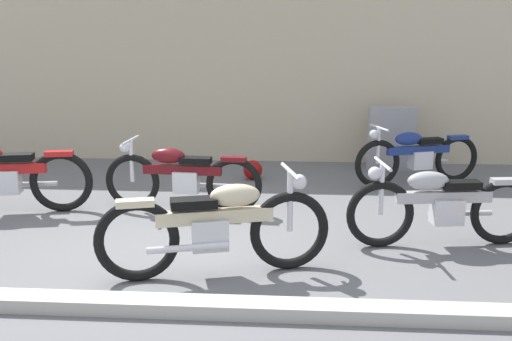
# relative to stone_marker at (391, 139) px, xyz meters

# --- Properties ---
(ground_plane) EXTENTS (40.00, 40.00, 0.00)m
(ground_plane) POSITION_rel_stone_marker_xyz_m (-2.87, -3.88, -0.52)
(ground_plane) COLOR slate
(building_wall) EXTENTS (18.00, 0.30, 3.54)m
(building_wall) POSITION_rel_stone_marker_xyz_m (-2.87, 0.67, 1.25)
(building_wall) COLOR beige
(building_wall) RESTS_ON ground_plane
(curb_strip) EXTENTS (18.00, 0.24, 0.12)m
(curb_strip) POSITION_rel_stone_marker_xyz_m (-2.87, -5.15, -0.46)
(curb_strip) COLOR #B7B2A8
(curb_strip) RESTS_ON ground_plane
(stone_marker) EXTENTS (0.75, 0.25, 1.03)m
(stone_marker) POSITION_rel_stone_marker_xyz_m (0.00, 0.00, 0.00)
(stone_marker) COLOR #9E9EA3
(stone_marker) RESTS_ON ground_plane
(helmet) EXTENTS (0.30, 0.30, 0.30)m
(helmet) POSITION_rel_stone_marker_xyz_m (-2.19, -0.77, -0.37)
(helmet) COLOR maroon
(helmet) RESTS_ON ground_plane
(motorcycle_maroon) EXTENTS (2.03, 0.57, 0.91)m
(motorcycle_maroon) POSITION_rel_stone_marker_xyz_m (-2.98, -2.40, -0.08)
(motorcycle_maroon) COLOR black
(motorcycle_maroon) RESTS_ON ground_plane
(motorcycle_silver) EXTENTS (2.05, 0.60, 0.92)m
(motorcycle_silver) POSITION_rel_stone_marker_xyz_m (-0.00, -3.44, -0.07)
(motorcycle_silver) COLOR black
(motorcycle_silver) RESTS_ON ground_plane
(motorcycle_blue) EXTENTS (1.92, 0.84, 0.90)m
(motorcycle_blue) POSITION_rel_stone_marker_xyz_m (0.24, -0.89, -0.09)
(motorcycle_blue) COLOR black
(motorcycle_blue) RESTS_ON ground_plane
(motorcycle_cream) EXTENTS (2.14, 0.82, 0.98)m
(motorcycle_cream) POSITION_rel_stone_marker_xyz_m (-2.26, -4.36, -0.04)
(motorcycle_cream) COLOR black
(motorcycle_cream) RESTS_ON ground_plane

